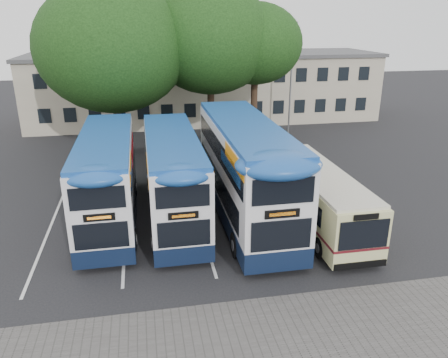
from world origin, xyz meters
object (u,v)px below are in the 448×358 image
bus_dd_left (108,175)px  bus_dd_right (245,166)px  lamp_post (291,73)px  bus_dd_mid (173,174)px  tree_mid (210,39)px  bus_single (317,193)px  tree_left (112,48)px  tree_right (255,44)px

bus_dd_left → bus_dd_right: bearing=-8.3°
lamp_post → bus_dd_mid: bearing=-126.5°
tree_mid → bus_single: bearing=-78.7°
lamp_post → bus_dd_left: (-13.92, -14.29, -2.78)m
bus_dd_right → bus_dd_mid: bearing=171.3°
bus_dd_left → tree_mid: bearing=59.5°
bus_dd_left → lamp_post: bearing=45.8°
tree_mid → tree_left: bearing=-173.0°
tree_left → bus_single: tree_left is taller
lamp_post → tree_right: (-3.81, -2.80, 2.42)m
bus_dd_mid → bus_single: size_ratio=1.11×
tree_left → bus_dd_left: 11.97m
tree_mid → bus_dd_mid: tree_mid is taller
tree_mid → bus_single: tree_mid is taller
lamp_post → bus_dd_left: lamp_post is taller
lamp_post → bus_dd_right: (-7.44, -15.24, -2.47)m
tree_left → bus_dd_left: size_ratio=1.16×
lamp_post → tree_right: 5.31m
bus_single → tree_left: bearing=126.0°
bus_dd_mid → tree_mid: bearing=72.5°
bus_single → tree_mid: bearing=101.3°
tree_left → tree_mid: size_ratio=1.00×
bus_dd_left → bus_single: bearing=-13.4°
tree_mid → bus_dd_mid: bearing=-107.5°
tree_left → lamp_post: bearing=14.1°
tree_left → bus_dd_right: bearing=-61.6°
tree_left → bus_dd_left: (-0.12, -10.83, -5.11)m
tree_mid → bus_dd_mid: 13.82m
tree_mid → bus_dd_left: size_ratio=1.16×
bus_dd_right → bus_single: (3.17, -1.35, -1.09)m
tree_right → bus_dd_left: (-10.11, -11.50, -5.19)m
bus_dd_left → bus_dd_mid: size_ratio=1.00×
tree_mid → bus_dd_right: 13.65m
tree_mid → bus_single: size_ratio=1.29×
bus_dd_right → tree_mid: bearing=88.3°
tree_right → tree_mid: bearing=177.3°
tree_mid → tree_right: size_ratio=1.13×
lamp_post → tree_left: 14.42m
bus_dd_right → tree_left: bearing=118.4°
bus_dd_mid → bus_dd_right: (3.42, -0.53, 0.31)m
lamp_post → tree_left: (-13.80, -3.47, 2.33)m
bus_dd_mid → tree_right: bearing=59.4°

